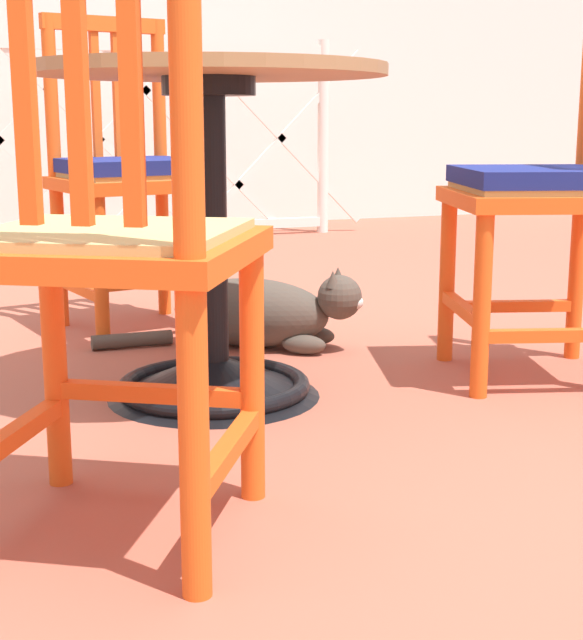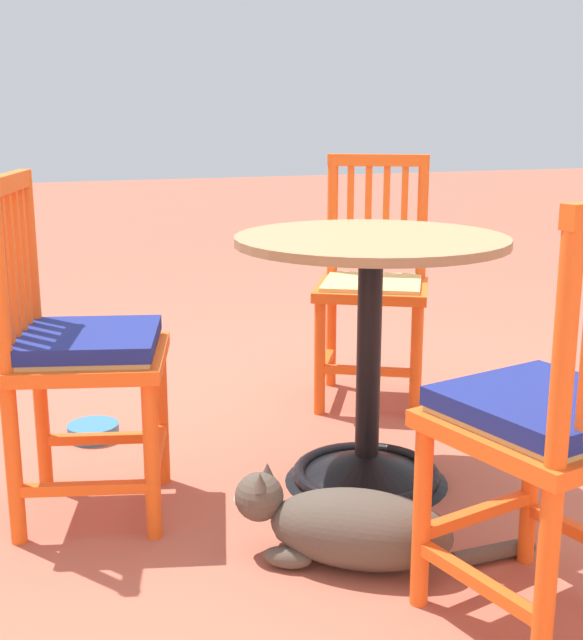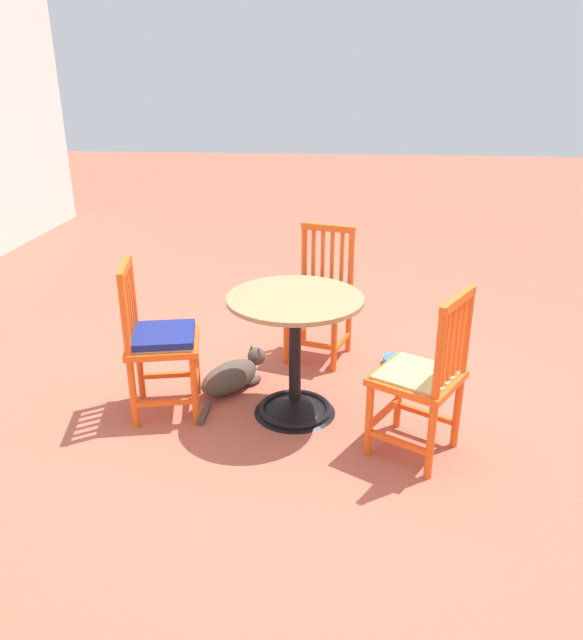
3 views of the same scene
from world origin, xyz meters
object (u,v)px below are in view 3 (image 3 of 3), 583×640
(cafe_table, at_px, (295,369))
(pet_water_bowl, at_px, (395,361))
(orange_chair_by_planter, at_px, (422,379))
(tabby_cat, at_px, (234,375))
(orange_chair_near_fence, at_px, (320,296))
(orange_chair_facing_out, at_px, (159,341))

(cafe_table, xyz_separation_m, pet_water_bowl, (0.70, -0.63, -0.26))
(orange_chair_by_planter, bearing_deg, pet_water_bowl, 2.23)
(cafe_table, distance_m, tabby_cat, 0.52)
(pet_water_bowl, bearing_deg, orange_chair_near_fence, 80.76)
(cafe_table, distance_m, orange_chair_by_planter, 0.77)
(orange_chair_facing_out, xyz_separation_m, orange_chair_near_fence, (0.82, -0.88, 0.00))
(cafe_table, distance_m, pet_water_bowl, 0.98)
(orange_chair_facing_out, height_order, tabby_cat, orange_chair_facing_out)
(orange_chair_near_fence, bearing_deg, tabby_cat, 136.42)
(tabby_cat, distance_m, pet_water_bowl, 1.14)
(orange_chair_by_planter, height_order, pet_water_bowl, orange_chair_by_planter)
(orange_chair_near_fence, relative_size, tabby_cat, 1.32)
(orange_chair_by_planter, height_order, tabby_cat, orange_chair_by_planter)
(orange_chair_by_planter, distance_m, tabby_cat, 1.28)
(cafe_table, relative_size, orange_chair_facing_out, 0.83)
(orange_chair_by_planter, height_order, orange_chair_near_fence, same)
(orange_chair_by_planter, bearing_deg, orange_chair_near_fence, 26.74)
(orange_chair_facing_out, bearing_deg, orange_chair_by_planter, -102.07)
(orange_chair_near_fence, relative_size, pet_water_bowl, 5.36)
(cafe_table, height_order, orange_chair_facing_out, orange_chair_facing_out)
(orange_chair_near_fence, bearing_deg, orange_chair_by_planter, -153.26)
(orange_chair_near_fence, xyz_separation_m, pet_water_bowl, (-0.09, -0.53, -0.42))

